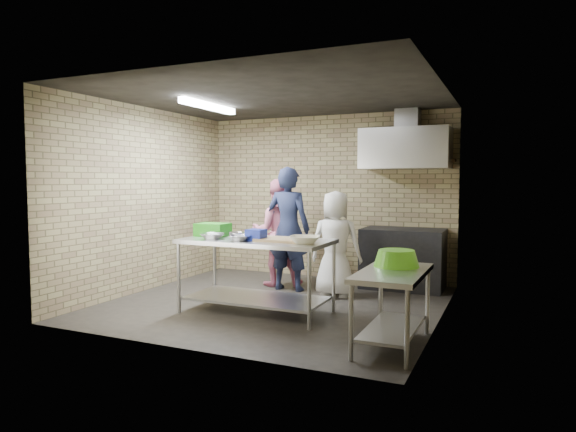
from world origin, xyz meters
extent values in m
plane|color=black|center=(0.00, 0.00, 0.00)|extent=(4.20, 4.20, 0.00)
plane|color=black|center=(0.00, 0.00, 2.70)|extent=(4.20, 4.20, 0.00)
cube|color=#9B9061|center=(0.00, 2.00, 1.35)|extent=(4.20, 0.06, 2.70)
cube|color=#9B9061|center=(0.00, -2.00, 1.35)|extent=(4.20, 0.06, 2.70)
cube|color=#9B9061|center=(-2.10, 0.00, 1.35)|extent=(0.06, 4.00, 2.70)
cube|color=#9B9061|center=(2.10, 0.00, 1.35)|extent=(0.06, 4.00, 2.70)
cube|color=silver|center=(0.00, -0.52, 0.45)|extent=(1.82, 0.91, 0.91)
cube|color=silver|center=(1.80, -1.10, 0.38)|extent=(0.60, 1.20, 0.75)
cube|color=black|center=(1.35, 1.65, 0.45)|extent=(1.20, 0.70, 0.90)
cube|color=silver|center=(1.35, 1.70, 2.10)|extent=(1.30, 0.60, 0.60)
cube|color=#A5A8AD|center=(1.35, 1.85, 2.55)|extent=(0.35, 0.30, 0.30)
cube|color=#3F2B19|center=(1.65, 1.89, 1.92)|extent=(0.80, 0.20, 0.04)
cube|color=white|center=(-1.00, 0.00, 2.64)|extent=(0.10, 1.25, 0.08)
cube|color=#23941B|center=(-0.70, -0.40, 0.99)|extent=(0.40, 0.30, 0.16)
cube|color=#1629A9|center=(0.05, -0.62, 0.97)|extent=(0.20, 0.20, 0.13)
cube|color=tan|center=(0.35, -0.54, 0.92)|extent=(0.56, 0.42, 0.03)
imported|color=#B8BBC0|center=(-0.50, -0.72, 0.94)|extent=(0.35, 0.35, 0.07)
imported|color=silver|center=(-0.30, -0.47, 0.94)|extent=(0.26, 0.26, 0.07)
imported|color=#AAACB1|center=(-0.10, -0.74, 0.94)|extent=(0.32, 0.32, 0.06)
imported|color=beige|center=(0.70, -0.67, 0.95)|extent=(0.42, 0.42, 0.09)
cylinder|color=#B22619|center=(1.40, 1.89, 2.03)|extent=(0.07, 0.07, 0.18)
cylinder|color=green|center=(1.80, 1.89, 2.02)|extent=(0.06, 0.06, 0.15)
imported|color=#151734|center=(-0.18, 0.83, 0.91)|extent=(0.67, 0.44, 1.82)
imported|color=#D5718F|center=(-0.47, 1.07, 0.82)|extent=(0.98, 0.89, 1.65)
imported|color=silver|center=(0.59, 0.72, 0.74)|extent=(0.76, 0.53, 1.48)
camera|label=1|loc=(2.86, -5.95, 1.62)|focal=31.58mm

